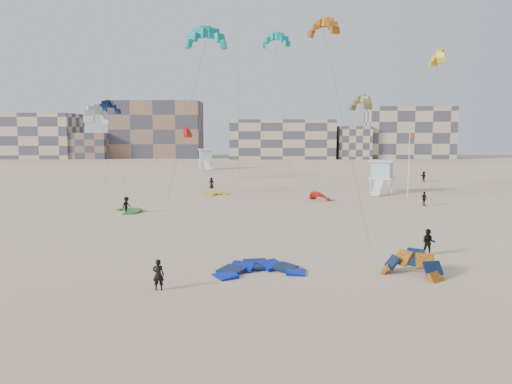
{
  "coord_description": "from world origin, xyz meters",
  "views": [
    {
      "loc": [
        4.7,
        -27.5,
        8.14
      ],
      "look_at": [
        4.1,
        6.0,
        4.12
      ],
      "focal_mm": 35.0,
      "sensor_mm": 36.0,
      "label": 1
    }
  ],
  "objects_px": {
    "kite_ground_orange": "(411,276)",
    "kitesurfer_main": "(158,275)",
    "kite_ground_blue": "(259,273)",
    "lifeguard_tower_near": "(382,177)"
  },
  "relations": [
    {
      "from": "kite_ground_orange",
      "to": "lifeguard_tower_near",
      "type": "bearing_deg",
      "value": 113.72
    },
    {
      "from": "kite_ground_blue",
      "to": "kitesurfer_main",
      "type": "xyz_separation_m",
      "value": [
        -5.2,
        -3.35,
        0.82
      ]
    },
    {
      "from": "kite_ground_orange",
      "to": "kitesurfer_main",
      "type": "relative_size",
      "value": 2.09
    },
    {
      "from": "kite_ground_blue",
      "to": "kite_ground_orange",
      "type": "height_order",
      "value": "kite_ground_orange"
    },
    {
      "from": "kitesurfer_main",
      "to": "kite_ground_blue",
      "type": "bearing_deg",
      "value": -147.86
    },
    {
      "from": "kite_ground_orange",
      "to": "kitesurfer_main",
      "type": "xyz_separation_m",
      "value": [
        -13.87,
        -2.85,
        0.82
      ]
    },
    {
      "from": "kite_ground_blue",
      "to": "kitesurfer_main",
      "type": "bearing_deg",
      "value": -159.14
    },
    {
      "from": "kite_ground_blue",
      "to": "lifeguard_tower_near",
      "type": "distance_m",
      "value": 41.99
    },
    {
      "from": "lifeguard_tower_near",
      "to": "kite_ground_orange",
      "type": "bearing_deg",
      "value": -77.19
    },
    {
      "from": "kite_ground_orange",
      "to": "kite_ground_blue",
      "type": "bearing_deg",
      "value": -149.01
    }
  ]
}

